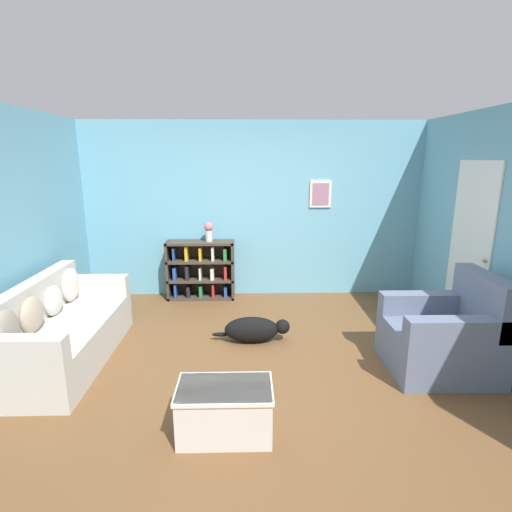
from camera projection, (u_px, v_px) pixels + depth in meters
ground_plane at (257, 363)px, 4.14m from camera, size 14.00×14.00×0.00m
wall_back at (253, 210)px, 6.01m from camera, size 5.60×0.13×2.60m
couch at (60, 331)px, 4.12m from camera, size 0.80×1.88×0.85m
bookshelf at (201, 270)px, 6.00m from camera, size 1.00×0.32×0.87m
recliner_chair at (445, 336)px, 3.95m from camera, size 0.98×0.87×0.99m
coffee_table at (225, 409)px, 3.03m from camera, size 0.73×0.43×0.40m
dog at (254, 329)px, 4.59m from camera, size 0.90×0.27×0.30m
vase at (209, 231)px, 5.84m from camera, size 0.13×0.13×0.28m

